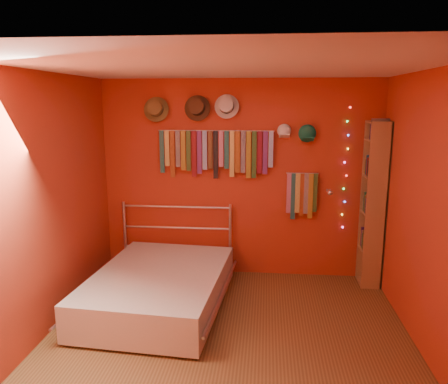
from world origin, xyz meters
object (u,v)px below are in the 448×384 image
(reading_lamp, at_px, (330,192))
(bookshelf, at_px, (376,204))
(bed, at_px, (159,288))
(tie_rack, at_px, (216,151))

(reading_lamp, xyz_separation_m, bookshelf, (0.56, -0.01, -0.13))
(bed, bearing_deg, reading_lamp, 29.11)
(reading_lamp, relative_size, bed, 0.14)
(reading_lamp, bearing_deg, bed, -155.34)
(tie_rack, height_order, bed, tie_rack)
(reading_lamp, xyz_separation_m, bed, (-1.91, -0.88, -0.93))
(reading_lamp, relative_size, bookshelf, 0.14)
(bookshelf, bearing_deg, reading_lamp, 179.35)
(bed, bearing_deg, tie_rack, 67.94)
(tie_rack, relative_size, bookshelf, 0.72)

